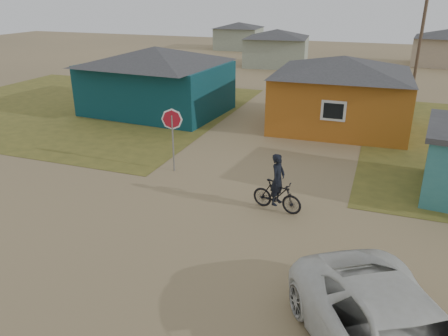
{
  "coord_description": "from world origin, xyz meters",
  "views": [
    {
      "loc": [
        4.64,
        -10.25,
        7.01
      ],
      "look_at": [
        -0.23,
        3.0,
        1.3
      ],
      "focal_mm": 35.0,
      "sensor_mm": 36.0,
      "label": 1
    }
  ],
  "objects": [
    {
      "name": "stop_sign",
      "position": [
        -3.21,
        5.01,
        1.96
      ],
      "size": [
        0.87,
        0.18,
        2.68
      ],
      "color": "gray",
      "rests_on": "ground"
    },
    {
      "name": "ground",
      "position": [
        0.0,
        0.0,
        0.0
      ],
      "size": [
        120.0,
        120.0,
        0.0
      ],
      "primitive_type": "plane",
      "color": "#937C54"
    },
    {
      "name": "utility_pole_near",
      "position": [
        6.5,
        22.0,
        4.14
      ],
      "size": [
        1.4,
        0.2,
        8.0
      ],
      "color": "brown",
      "rests_on": "ground"
    },
    {
      "name": "house_pale_west",
      "position": [
        -6.0,
        34.0,
        1.86
      ],
      "size": [
        7.04,
        6.15,
        3.6
      ],
      "color": "gray",
      "rests_on": "ground"
    },
    {
      "name": "house_teal",
      "position": [
        -8.5,
        13.5,
        2.05
      ],
      "size": [
        8.93,
        7.08,
        4.0
      ],
      "color": "#0B343C",
      "rests_on": "ground"
    },
    {
      "name": "house_beige_east",
      "position": [
        10.0,
        40.0,
        1.86
      ],
      "size": [
        6.95,
        6.05,
        3.6
      ],
      "color": "tan",
      "rests_on": "ground"
    },
    {
      "name": "utility_pole_far",
      "position": [
        7.5,
        38.0,
        4.14
      ],
      "size": [
        1.4,
        0.2,
        8.0
      ],
      "color": "brown",
      "rests_on": "ground"
    },
    {
      "name": "house_pale_north",
      "position": [
        -14.0,
        46.0,
        1.75
      ],
      "size": [
        6.28,
        5.81,
        3.4
      ],
      "color": "gray",
      "rests_on": "ground"
    },
    {
      "name": "grass_nw",
      "position": [
        -14.0,
        13.0,
        0.01
      ],
      "size": [
        20.0,
        18.0,
        0.0
      ],
      "primitive_type": "cube",
      "color": "olive",
      "rests_on": "ground"
    },
    {
      "name": "house_yellow",
      "position": [
        2.5,
        14.0,
        2.0
      ],
      "size": [
        7.72,
        6.76,
        3.9
      ],
      "color": "#AF611B",
      "rests_on": "ground"
    },
    {
      "name": "cyclist",
      "position": [
        1.7,
        3.0,
        0.75
      ],
      "size": [
        1.89,
        0.9,
        2.06
      ],
      "color": "black",
      "rests_on": "ground"
    }
  ]
}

